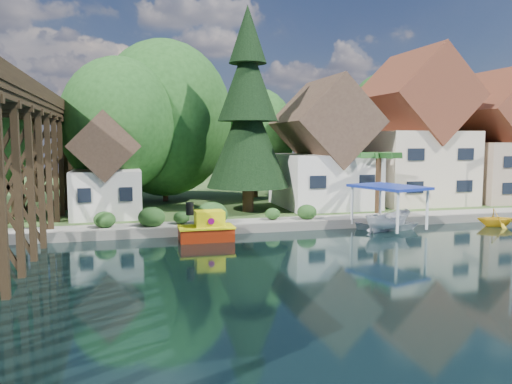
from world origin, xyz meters
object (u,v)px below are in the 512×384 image
Objects in this scene: shed at (106,172)px; palm_tree at (379,157)px; boat_white_a at (387,223)px; tugboat at (207,229)px; conifer at (248,114)px; boat_canopy at (388,212)px; house_right at (500,145)px; boat_yellow at (496,217)px; trestle_bridge at (2,157)px; house_center at (413,138)px; house_left at (324,153)px.

shed reaches higher than palm_tree.
tugboat is at bearing 113.90° from boat_white_a.
tugboat is at bearing -119.45° from conifer.
conifer reaches higher than shed.
boat_canopy is at bearing -23.84° from shed.
house_right reaches higher than boat_yellow.
house_right is 2.83× the size of boat_white_a.
house_right is at bearing -41.25° from boat_white_a.
house_right reaches higher than boat_canopy.
shed is (-36.00, -1.50, -1.95)m from house_right.
house_center reaches higher than trestle_bridge.
trestle_bridge is 18.63m from conifer.
house_left is 18.11m from shed.
house_left is at bearing -180.00° from house_right.
trestle_bridge is at bearing -175.09° from tugboat.
house_left reaches higher than tugboat.
shed is 20.89m from palm_tree.
trestle_bridge is 5.63× the size of shed.
house_center reaches higher than boat_yellow.
house_right is (9.00, -0.50, -0.64)m from house_center.
house_center is (32.00, 11.33, 1.07)m from trestle_bridge.
shed is 0.49× the size of conifer.
palm_tree is (9.69, -3.40, -3.38)m from conifer.
shed is 11.76m from conifer.
trestle_bridge is 26.25m from palm_tree.
boat_white_a is 1.65× the size of boat_yellow.
house_right is 16.22m from palm_tree.
house_left is 5.59m from palm_tree.
conifer is 13.60m from boat_white_a.
boat_white_a is at bearing -129.61° from house_center.
conifer reaches higher than house_center.
conifer is 3.67× the size of boat_white_a.
boat_white_a is at bearing -42.75° from conifer.
house_left is 0.88× the size of house_right.
house_center is 14.12m from boat_canopy.
conifer reaches higher than trestle_bridge.
house_center is 3.16× the size of boat_white_a.
tugboat is (-11.81, -9.87, -4.39)m from house_left.
house_right is at bearing 14.79° from trestle_bridge.
boat_yellow is (8.21, -1.03, 0.25)m from boat_white_a.
boat_canopy is at bearing -150.40° from house_right.
house_left is 7.94m from conifer.
conifer is (-25.12, -1.56, 2.51)m from house_right.
palm_tree is 1.47× the size of tugboat.
boat_yellow is at bearing -88.60° from house_center.
boat_white_a is at bearing 3.39° from tugboat.
boat_white_a is at bearing -21.76° from shed.
palm_tree is (-15.42, -4.95, -0.87)m from house_right.
house_right is at bearing 3.55° from conifer.
tugboat is at bearing -161.68° from house_right.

